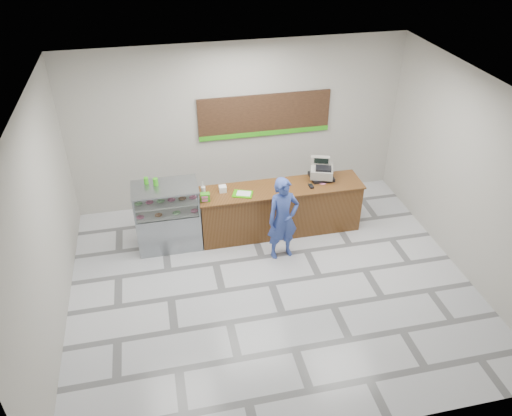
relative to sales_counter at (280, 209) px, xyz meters
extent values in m
plane|color=silver|center=(-0.55, -1.55, -0.52)|extent=(7.00, 7.00, 0.00)
plane|color=#B3AFA4|center=(-0.55, 1.45, 1.23)|extent=(7.00, 0.00, 7.00)
plane|color=silver|center=(-0.55, -1.55, 2.98)|extent=(7.00, 7.00, 0.00)
cube|color=brown|center=(0.00, 0.00, -0.02)|extent=(3.20, 0.70, 1.00)
cube|color=brown|center=(0.00, 0.00, 0.50)|extent=(3.26, 0.76, 0.03)
cube|color=gray|center=(-2.22, 0.00, -0.12)|extent=(1.20, 0.70, 0.80)
cube|color=white|center=(-2.22, 0.00, 0.53)|extent=(1.20, 0.70, 0.50)
cube|color=gray|center=(-2.22, 0.00, 0.80)|extent=(1.22, 0.72, 0.03)
cube|color=silver|center=(-2.22, 0.00, 0.30)|extent=(1.14, 0.64, 0.02)
cube|color=silver|center=(-2.22, 0.00, 0.54)|extent=(1.14, 0.64, 0.02)
torus|color=pink|center=(-2.72, -0.10, 0.34)|extent=(0.15, 0.15, 0.05)
torus|color=brown|center=(-2.39, -0.10, 0.34)|extent=(0.15, 0.15, 0.05)
torus|color=#86D67E|center=(-2.05, -0.10, 0.34)|extent=(0.15, 0.15, 0.05)
torus|color=pink|center=(-1.72, -0.10, 0.34)|extent=(0.15, 0.15, 0.05)
torus|color=#86D67E|center=(-2.72, 0.05, 0.58)|extent=(0.15, 0.15, 0.05)
torus|color=pink|center=(-2.52, 0.05, 0.58)|extent=(0.15, 0.15, 0.05)
torus|color=#86D67E|center=(-2.32, 0.05, 0.58)|extent=(0.15, 0.15, 0.05)
torus|color=pink|center=(-2.12, 0.05, 0.58)|extent=(0.15, 0.15, 0.05)
torus|color=brown|center=(-1.92, 0.05, 0.58)|extent=(0.15, 0.15, 0.05)
torus|color=pink|center=(-1.72, 0.05, 0.58)|extent=(0.15, 0.15, 0.05)
cube|color=black|center=(0.00, 1.41, 1.43)|extent=(2.80, 0.05, 0.90)
cube|color=green|center=(0.00, 1.38, 1.03)|extent=(2.80, 0.02, 0.10)
cube|color=black|center=(0.89, 0.18, 0.55)|extent=(0.44, 0.44, 0.07)
cube|color=gray|center=(0.89, 0.18, 0.67)|extent=(0.57, 0.58, 0.18)
cube|color=black|center=(0.89, 0.09, 0.78)|extent=(0.36, 0.31, 0.04)
cube|color=gray|center=(0.89, 0.31, 0.84)|extent=(0.39, 0.23, 0.18)
cube|color=black|center=(0.89, 0.25, 0.86)|extent=(0.27, 0.11, 0.11)
cube|color=black|center=(0.58, -0.12, 0.53)|extent=(0.08, 0.15, 0.04)
cube|color=#36B406|center=(-0.78, -0.10, 0.52)|extent=(0.44, 0.38, 0.02)
cube|color=white|center=(-0.76, -0.10, 0.53)|extent=(0.31, 0.27, 0.00)
cube|color=white|center=(-1.13, 0.09, 0.57)|extent=(0.14, 0.14, 0.12)
cylinder|color=silver|center=(-1.50, 0.12, 0.58)|extent=(0.09, 0.09, 0.13)
cube|color=green|center=(-1.50, -0.17, 0.59)|extent=(0.18, 0.13, 0.16)
cylinder|color=pink|center=(0.85, 0.00, 0.52)|extent=(0.16, 0.16, 0.00)
cylinder|color=green|center=(-2.54, 0.18, 0.88)|extent=(0.08, 0.08, 0.13)
cylinder|color=green|center=(-2.37, 0.08, 0.88)|extent=(0.09, 0.09, 0.14)
imported|color=#324696|center=(-0.16, -0.78, 0.31)|extent=(0.66, 0.48, 1.66)
camera|label=1|loc=(-2.25, -8.03, 5.53)|focal=35.00mm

